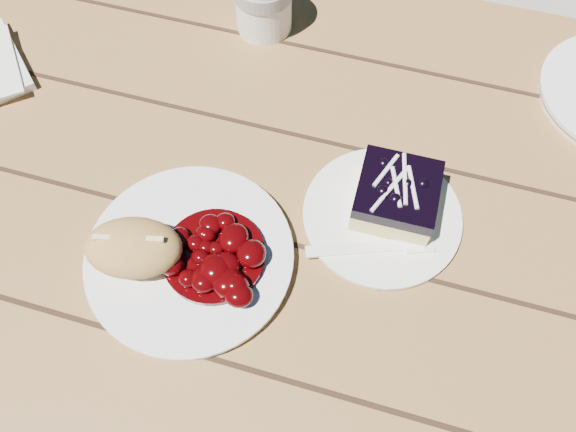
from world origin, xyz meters
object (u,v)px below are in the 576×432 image
(dessert_plate, at_px, (382,216))
(blueberry_cake, at_px, (396,196))
(bread_roll, at_px, (133,248))
(main_plate, at_px, (190,258))
(picnic_table, at_px, (141,201))

(dessert_plate, height_order, blueberry_cake, blueberry_cake)
(bread_roll, bearing_deg, main_plate, 19.98)
(main_plate, xyz_separation_m, bread_roll, (-0.05, -0.02, 0.04))
(bread_roll, distance_m, blueberry_cake, 0.32)
(picnic_table, height_order, main_plate, main_plate)
(picnic_table, xyz_separation_m, main_plate, (0.16, -0.13, 0.17))
(dessert_plate, bearing_deg, blueberry_cake, 56.31)
(main_plate, height_order, blueberry_cake, blueberry_cake)
(dessert_plate, relative_size, blueberry_cake, 1.98)
(dessert_plate, bearing_deg, picnic_table, 177.81)
(picnic_table, distance_m, bread_roll, 0.28)
(main_plate, bearing_deg, blueberry_cake, 31.55)
(blueberry_cake, bearing_deg, bread_roll, -151.32)
(main_plate, bearing_deg, picnic_table, 140.51)
(picnic_table, xyz_separation_m, blueberry_cake, (0.38, 0.00, 0.20))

